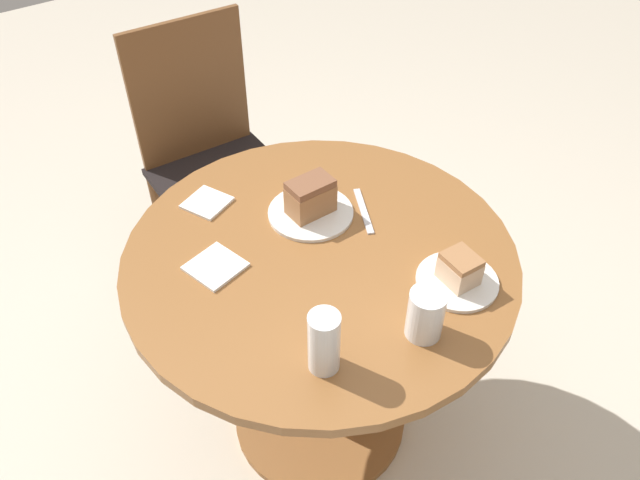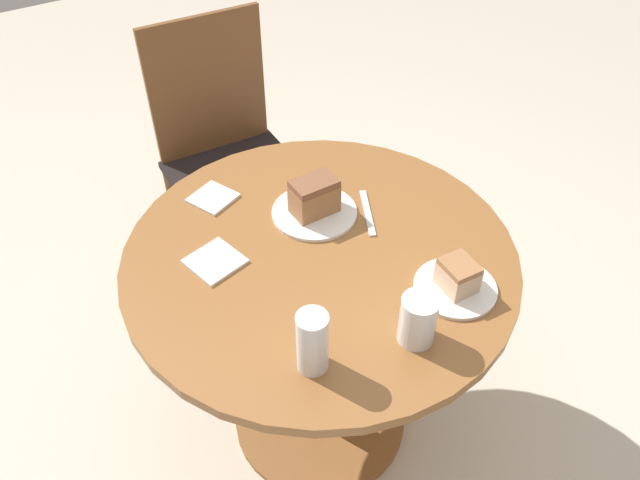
{
  "view_description": "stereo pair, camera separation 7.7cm",
  "coord_description": "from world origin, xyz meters",
  "px_view_note": "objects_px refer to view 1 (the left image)",
  "views": [
    {
      "loc": [
        -0.67,
        -0.9,
        1.86
      ],
      "look_at": [
        0.0,
        0.0,
        0.81
      ],
      "focal_mm": 35.0,
      "sensor_mm": 36.0,
      "label": 1
    },
    {
      "loc": [
        -0.6,
        -0.95,
        1.86
      ],
      "look_at": [
        0.0,
        0.0,
        0.81
      ],
      "focal_mm": 35.0,
      "sensor_mm": 36.0,
      "label": 2
    }
  ],
  "objects_px": {
    "cake_slice_far": "(460,269)",
    "cake_slice_near": "(310,197)",
    "glass_lemonade": "(425,316)",
    "chair": "(212,156)",
    "glass_water": "(324,345)",
    "plate_near": "(311,213)",
    "plate_far": "(457,281)"
  },
  "relations": [
    {
      "from": "cake_slice_near",
      "to": "chair",
      "type": "bearing_deg",
      "value": 84.34
    },
    {
      "from": "chair",
      "to": "cake_slice_near",
      "type": "relative_size",
      "value": 8.26
    },
    {
      "from": "chair",
      "to": "glass_lemonade",
      "type": "height_order",
      "value": "chair"
    },
    {
      "from": "plate_far",
      "to": "glass_lemonade",
      "type": "relative_size",
      "value": 1.62
    },
    {
      "from": "chair",
      "to": "glass_water",
      "type": "bearing_deg",
      "value": -103.41
    },
    {
      "from": "plate_near",
      "to": "plate_far",
      "type": "height_order",
      "value": "same"
    },
    {
      "from": "plate_near",
      "to": "cake_slice_far",
      "type": "distance_m",
      "value": 0.43
    },
    {
      "from": "plate_near",
      "to": "glass_lemonade",
      "type": "xyz_separation_m",
      "value": [
        -0.04,
        -0.47,
        0.05
      ]
    },
    {
      "from": "chair",
      "to": "glass_water",
      "type": "relative_size",
      "value": 6.44
    },
    {
      "from": "plate_near",
      "to": "cake_slice_far",
      "type": "relative_size",
      "value": 2.59
    },
    {
      "from": "chair",
      "to": "plate_far",
      "type": "distance_m",
      "value": 1.18
    },
    {
      "from": "plate_near",
      "to": "plate_far",
      "type": "relative_size",
      "value": 1.17
    },
    {
      "from": "cake_slice_near",
      "to": "plate_far",
      "type": "bearing_deg",
      "value": -71.96
    },
    {
      "from": "cake_slice_near",
      "to": "glass_water",
      "type": "height_order",
      "value": "glass_water"
    },
    {
      "from": "cake_slice_far",
      "to": "glass_lemonade",
      "type": "height_order",
      "value": "glass_lemonade"
    },
    {
      "from": "chair",
      "to": "cake_slice_far",
      "type": "bearing_deg",
      "value": -84.03
    },
    {
      "from": "plate_near",
      "to": "cake_slice_near",
      "type": "relative_size",
      "value": 1.91
    },
    {
      "from": "cake_slice_near",
      "to": "glass_water",
      "type": "relative_size",
      "value": 0.78
    },
    {
      "from": "chair",
      "to": "plate_near",
      "type": "bearing_deg",
      "value": -92.74
    },
    {
      "from": "plate_near",
      "to": "cake_slice_near",
      "type": "distance_m",
      "value": 0.05
    },
    {
      "from": "cake_slice_near",
      "to": "plate_near",
      "type": "bearing_deg",
      "value": 0.0
    },
    {
      "from": "plate_near",
      "to": "cake_slice_near",
      "type": "height_order",
      "value": "cake_slice_near"
    },
    {
      "from": "cake_slice_far",
      "to": "cake_slice_near",
      "type": "bearing_deg",
      "value": 108.04
    },
    {
      "from": "cake_slice_far",
      "to": "glass_lemonade",
      "type": "xyz_separation_m",
      "value": [
        -0.17,
        -0.06,
        0.01
      ]
    },
    {
      "from": "chair",
      "to": "plate_near",
      "type": "xyz_separation_m",
      "value": [
        -0.07,
        -0.73,
        0.26
      ]
    },
    {
      "from": "chair",
      "to": "cake_slice_near",
      "type": "xyz_separation_m",
      "value": [
        -0.07,
        -0.73,
        0.32
      ]
    },
    {
      "from": "chair",
      "to": "glass_lemonade",
      "type": "relative_size",
      "value": 8.13
    },
    {
      "from": "cake_slice_near",
      "to": "cake_slice_far",
      "type": "bearing_deg",
      "value": -71.96
    },
    {
      "from": "chair",
      "to": "cake_slice_near",
      "type": "distance_m",
      "value": 0.8
    },
    {
      "from": "chair",
      "to": "cake_slice_near",
      "type": "bearing_deg",
      "value": -92.74
    },
    {
      "from": "plate_near",
      "to": "cake_slice_far",
      "type": "bearing_deg",
      "value": -71.96
    },
    {
      "from": "glass_lemonade",
      "to": "plate_near",
      "type": "bearing_deg",
      "value": 85.66
    }
  ]
}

